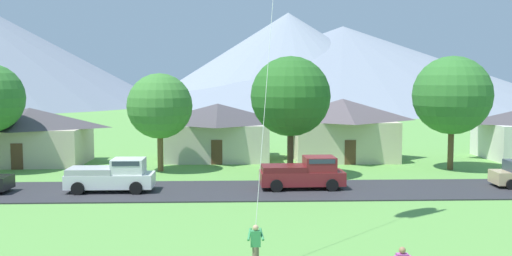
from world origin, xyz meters
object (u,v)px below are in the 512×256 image
(house_left_center, at_px, (30,135))
(house_rightmost, at_px, (218,130))
(pickup_truck_maroon_east_side, at_px, (304,173))
(tree_left_of_center, at_px, (291,96))
(tree_near_left, at_px, (452,95))
(tree_center, at_px, (160,106))
(pickup_truck_white_west_side, at_px, (113,175))
(house_leftmost, at_px, (342,128))

(house_left_center, distance_m, house_rightmost, 15.32)
(pickup_truck_maroon_east_side, bearing_deg, tree_left_of_center, 95.13)
(house_rightmost, height_order, pickup_truck_maroon_east_side, house_rightmost)
(tree_near_left, distance_m, tree_left_of_center, 12.87)
(tree_near_left, height_order, tree_center, tree_near_left)
(tree_left_of_center, height_order, pickup_truck_white_west_side, tree_left_of_center)
(house_rightmost, bearing_deg, tree_center, -122.36)
(house_leftmost, xyz_separation_m, pickup_truck_white_west_side, (-16.71, -14.23, -1.63))
(house_rightmost, distance_m, pickup_truck_maroon_east_side, 15.28)
(house_rightmost, relative_size, tree_left_of_center, 1.09)
(tree_left_of_center, relative_size, pickup_truck_maroon_east_side, 1.61)
(tree_near_left, bearing_deg, house_leftmost, 138.90)
(tree_center, height_order, pickup_truck_maroon_east_side, tree_center)
(house_leftmost, relative_size, pickup_truck_white_west_side, 1.75)
(house_leftmost, xyz_separation_m, tree_left_of_center, (-5.40, -9.14, 2.98))
(house_leftmost, bearing_deg, house_rightmost, 178.34)
(tree_left_of_center, relative_size, tree_center, 1.16)
(house_left_center, distance_m, pickup_truck_maroon_east_side, 24.04)
(tree_near_left, xyz_separation_m, pickup_truck_white_west_side, (-23.84, -8.01, -4.60))
(house_rightmost, height_order, tree_left_of_center, tree_left_of_center)
(house_left_center, xyz_separation_m, tree_near_left, (33.03, -4.26, 3.29))
(tree_center, bearing_deg, house_left_center, 159.13)
(tree_center, bearing_deg, pickup_truck_white_west_side, -102.94)
(house_rightmost, bearing_deg, house_left_center, -171.45)
(house_left_center, xyz_separation_m, tree_center, (11.04, -4.21, 2.51))
(house_rightmost, bearing_deg, tree_left_of_center, -60.52)
(house_leftmost, distance_m, tree_near_left, 9.92)
(house_rightmost, distance_m, tree_center, 8.04)
(tree_center, relative_size, pickup_truck_maroon_east_side, 1.39)
(pickup_truck_maroon_east_side, bearing_deg, house_leftmost, 70.07)
(tree_center, distance_m, pickup_truck_maroon_east_side, 13.02)
(tree_center, xyz_separation_m, pickup_truck_white_west_side, (-1.85, -8.06, -3.82))
(tree_near_left, xyz_separation_m, tree_left_of_center, (-12.54, -2.92, 0.02))
(pickup_truck_maroon_east_side, bearing_deg, house_left_center, 150.56)
(house_left_center, xyz_separation_m, pickup_truck_maroon_east_side, (20.91, -11.80, -1.31))
(tree_near_left, bearing_deg, pickup_truck_maroon_east_side, -148.10)
(house_left_center, height_order, pickup_truck_maroon_east_side, house_left_center)
(house_left_center, xyz_separation_m, pickup_truck_white_west_side, (9.19, -12.27, -1.31))
(house_leftmost, distance_m, pickup_truck_maroon_east_side, 14.73)
(tree_left_of_center, xyz_separation_m, pickup_truck_white_west_side, (-11.31, -5.09, -4.62))
(house_left_center, bearing_deg, tree_near_left, -7.34)
(house_left_center, relative_size, pickup_truck_white_west_side, 1.82)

